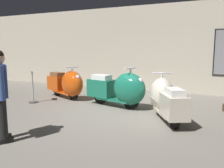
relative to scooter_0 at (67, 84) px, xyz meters
The scene contains 7 objects.
ground_plane 2.45m from the scooter_0, 27.35° to the right, with size 60.00×60.00×0.00m, color slate.
showroom_back_wall 3.70m from the scooter_0, 49.37° to the left, with size 18.00×0.63×3.25m.
scooter_0 is the anchor object (origin of this frame).
scooter_1 2.03m from the scooter_0, 10.56° to the right, with size 1.91×0.95×1.12m.
scooter_2 3.46m from the scooter_0, 15.21° to the right, with size 1.25×1.74×1.05m.
visitor_0 3.62m from the scooter_0, 72.63° to the right, with size 0.46×0.38×1.58m.
info_stanchion 1.09m from the scooter_0, 124.31° to the right, with size 0.37×0.39×1.03m.
Camera 1 is at (2.27, -5.07, 1.58)m, focal length 37.36 mm.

